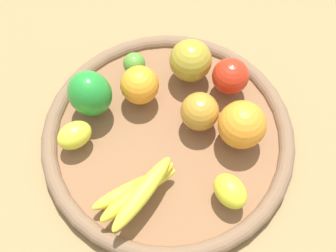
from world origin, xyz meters
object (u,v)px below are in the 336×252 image
object	(u,v)px
orange_0	(140,85)
lemon_1	(74,135)
apple_1	(200,111)
apple_2	(191,61)
apple_0	(230,76)
banana_bunch	(138,191)
lemon_0	(230,191)
lime_0	(134,64)
bell_pepper	(90,93)
orange_1	(242,125)

from	to	relation	value
orange_0	lemon_1	distance (m)	0.15
lemon_1	apple_1	world-z (taller)	apple_1
apple_2	apple_0	xyz separation A→B (m)	(-0.03, -0.07, -0.01)
apple_2	apple_0	world-z (taller)	apple_2
banana_bunch	apple_1	size ratio (longest dim) A/B	2.17
apple_2	orange_0	xyz separation A→B (m)	(-0.05, 0.10, -0.00)
lemon_0	lime_0	world-z (taller)	lemon_0
orange_0	banana_bunch	bearing A→B (deg)	179.03
apple_2	bell_pepper	world-z (taller)	bell_pepper
bell_pepper	lime_0	xyz separation A→B (m)	(0.08, -0.08, -0.02)
lime_0	orange_1	bearing A→B (deg)	-129.04
apple_2	bell_pepper	size ratio (longest dim) A/B	0.87
bell_pepper	lime_0	size ratio (longest dim) A/B	2.16
lemon_0	lime_0	distance (m)	0.31
apple_2	apple_1	xyz separation A→B (m)	(-0.11, -0.01, -0.01)
apple_2	bell_pepper	bearing A→B (deg)	111.16
orange_0	orange_1	world-z (taller)	orange_1
orange_0	apple_0	world-z (taller)	orange_0
orange_1	bell_pepper	world-z (taller)	bell_pepper
apple_0	orange_1	bearing A→B (deg)	-175.80
orange_1	bell_pepper	bearing A→B (deg)	75.16
apple_0	lemon_0	bearing A→B (deg)	174.32
lime_0	apple_1	bearing A→B (deg)	-135.35
banana_bunch	lemon_1	xyz separation A→B (m)	(0.11, 0.11, -0.00)
lime_0	lemon_0	bearing A→B (deg)	-149.20
apple_0	bell_pepper	bearing A→B (deg)	98.27
orange_1	lemon_0	bearing A→B (deg)	165.19
apple_1	lime_0	bearing A→B (deg)	44.65
apple_0	lemon_1	world-z (taller)	apple_0
banana_bunch	orange_0	world-z (taller)	orange_0
apple_2	lime_0	distance (m)	0.11
apple_0	apple_1	distance (m)	0.10
lemon_1	apple_1	xyz separation A→B (m)	(0.03, -0.22, 0.01)
orange_0	lime_0	bearing A→B (deg)	10.57
lemon_1	banana_bunch	bearing A→B (deg)	-134.12
lemon_1	orange_0	bearing A→B (deg)	-50.86
orange_0	apple_0	size ratio (longest dim) A/B	1.04
lemon_0	lime_0	xyz separation A→B (m)	(0.26, 0.16, -0.00)
lemon_0	banana_bunch	bearing A→B (deg)	88.61
banana_bunch	orange_0	xyz separation A→B (m)	(0.20, -0.00, 0.01)
orange_1	apple_1	bearing A→B (deg)	64.60
banana_bunch	apple_2	distance (m)	0.27
orange_0	lime_0	size ratio (longest dim) A/B	1.66
orange_0	apple_1	size ratio (longest dim) A/B	1.03
apple_1	orange_1	bearing A→B (deg)	-115.40
orange_0	apple_0	xyz separation A→B (m)	(0.01, -0.17, -0.00)
lemon_0	apple_1	world-z (taller)	apple_1
orange_0	bell_pepper	world-z (taller)	bell_pepper
orange_0	orange_1	bearing A→B (deg)	-117.67
apple_0	lime_0	world-z (taller)	apple_0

